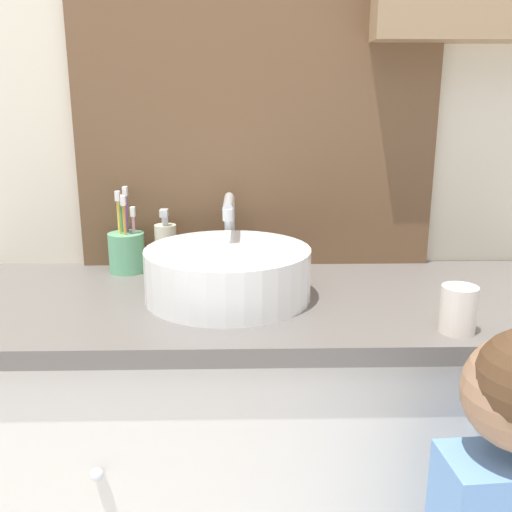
{
  "coord_description": "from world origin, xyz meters",
  "views": [
    {
      "loc": [
        -0.05,
        -0.77,
        1.25
      ],
      "look_at": [
        -0.02,
        0.29,
        0.96
      ],
      "focal_mm": 40.0,
      "sensor_mm": 36.0,
      "label": 1
    }
  ],
  "objects_px": {
    "sink_basin": "(229,271)",
    "toothbrush_holder": "(127,250)",
    "soap_dispenser": "(166,247)",
    "drinking_cup": "(458,309)"
  },
  "relations": [
    {
      "from": "toothbrush_holder",
      "to": "drinking_cup",
      "type": "xyz_separation_m",
      "value": [
        0.65,
        -0.38,
        -0.01
      ]
    },
    {
      "from": "sink_basin",
      "to": "drinking_cup",
      "type": "relative_size",
      "value": 4.66
    },
    {
      "from": "sink_basin",
      "to": "toothbrush_holder",
      "type": "bearing_deg",
      "value": 142.52
    },
    {
      "from": "toothbrush_holder",
      "to": "soap_dispenser",
      "type": "relative_size",
      "value": 1.33
    },
    {
      "from": "toothbrush_holder",
      "to": "sink_basin",
      "type": "bearing_deg",
      "value": -37.48
    },
    {
      "from": "sink_basin",
      "to": "toothbrush_holder",
      "type": "height_order",
      "value": "toothbrush_holder"
    },
    {
      "from": "toothbrush_holder",
      "to": "soap_dispenser",
      "type": "bearing_deg",
      "value": 0.48
    },
    {
      "from": "drinking_cup",
      "to": "soap_dispenser",
      "type": "bearing_deg",
      "value": 145.32
    },
    {
      "from": "soap_dispenser",
      "to": "drinking_cup",
      "type": "relative_size",
      "value": 1.79
    },
    {
      "from": "toothbrush_holder",
      "to": "drinking_cup",
      "type": "distance_m",
      "value": 0.75
    }
  ]
}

